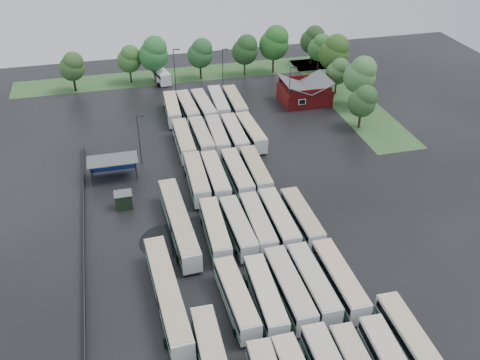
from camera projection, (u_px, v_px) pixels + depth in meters
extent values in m
plane|color=black|center=(247.00, 241.00, 75.32)|extent=(160.00, 160.00, 0.00)
cube|color=maroon|center=(304.00, 95.00, 114.32)|extent=(10.00, 8.00, 3.40)
cube|color=#4C4F51|center=(294.00, 84.00, 112.40)|extent=(5.07, 8.60, 2.19)
cube|color=#4C4F51|center=(316.00, 82.00, 113.43)|extent=(5.07, 8.60, 2.19)
cube|color=maroon|center=(312.00, 92.00, 109.86)|extent=(9.00, 0.20, 1.20)
cube|color=silver|center=(302.00, 102.00, 110.43)|extent=(1.60, 0.12, 1.20)
cylinder|color=#2D2D30|center=(92.00, 177.00, 86.46)|extent=(0.16, 0.16, 3.40)
cylinder|color=#2D2D30|center=(136.00, 171.00, 87.94)|extent=(0.16, 0.16, 3.40)
cylinder|color=#2D2D30|center=(91.00, 167.00, 89.07)|extent=(0.16, 0.16, 3.40)
cylinder|color=#2D2D30|center=(135.00, 162.00, 90.55)|extent=(0.16, 0.16, 3.40)
cube|color=#4C4F51|center=(112.00, 160.00, 87.54)|extent=(8.20, 4.20, 0.15)
cube|color=navy|center=(113.00, 164.00, 90.11)|extent=(7.60, 0.08, 2.60)
cube|color=black|center=(124.00, 201.00, 81.60)|extent=(2.50, 2.00, 2.50)
cube|color=#4C4F51|center=(123.00, 193.00, 80.90)|extent=(2.70, 2.20, 0.12)
cube|color=#345D2A|center=(186.00, 74.00, 128.67)|extent=(80.00, 10.00, 0.01)
cube|color=#345D2A|center=(347.00, 97.00, 117.29)|extent=(10.00, 50.00, 0.01)
cube|color=#2D2D30|center=(84.00, 228.00, 76.96)|extent=(0.10, 50.00, 1.20)
cylinder|color=black|center=(318.00, 358.00, 57.80)|extent=(2.69, 1.01, 1.01)
cylinder|color=black|center=(345.00, 357.00, 57.94)|extent=(2.59, 0.98, 0.98)
cylinder|color=black|center=(373.00, 349.00, 58.80)|extent=(2.66, 1.00, 1.00)
cube|color=silver|center=(236.00, 298.00, 63.42)|extent=(3.02, 12.19, 2.77)
cube|color=black|center=(236.00, 295.00, 63.12)|extent=(3.06, 11.71, 0.89)
cube|color=#39815A|center=(236.00, 302.00, 63.75)|extent=(3.06, 11.95, 0.61)
cube|color=beige|center=(236.00, 289.00, 62.64)|extent=(2.91, 11.82, 0.12)
cylinder|color=black|center=(245.00, 331.00, 61.00)|extent=(2.57, 0.97, 0.97)
cylinder|color=black|center=(229.00, 285.00, 67.33)|extent=(2.57, 0.97, 0.97)
cube|color=silver|center=(265.00, 296.00, 63.72)|extent=(2.81, 12.17, 2.78)
cube|color=black|center=(265.00, 293.00, 63.42)|extent=(2.86, 11.69, 0.89)
cube|color=#357E5C|center=(265.00, 300.00, 64.05)|extent=(2.86, 11.93, 0.61)
cube|color=beige|center=(265.00, 287.00, 62.95)|extent=(2.70, 11.81, 0.12)
cylinder|color=black|center=(274.00, 328.00, 61.30)|extent=(2.57, 0.97, 0.97)
cylinder|color=black|center=(256.00, 283.00, 67.63)|extent=(2.57, 0.97, 0.97)
cube|color=silver|center=(289.00, 288.00, 64.72)|extent=(2.78, 12.66, 2.89)
cube|color=black|center=(290.00, 285.00, 64.41)|extent=(2.84, 12.15, 0.93)
cube|color=#3C7A57|center=(289.00, 292.00, 65.06)|extent=(2.83, 12.41, 0.64)
cube|color=#C1B19A|center=(290.00, 279.00, 63.91)|extent=(2.67, 12.28, 0.13)
cylinder|color=black|center=(300.00, 321.00, 62.20)|extent=(2.68, 1.01, 1.01)
cylinder|color=black|center=(279.00, 275.00, 68.80)|extent=(2.68, 1.01, 1.01)
cube|color=silver|center=(313.00, 283.00, 65.47)|extent=(2.71, 12.47, 2.85)
cube|color=black|center=(313.00, 280.00, 65.16)|extent=(2.77, 11.97, 0.91)
cube|color=#1E7347|center=(312.00, 287.00, 65.80)|extent=(2.76, 12.22, 0.63)
cube|color=#BEB5A4|center=(314.00, 274.00, 64.67)|extent=(2.61, 12.09, 0.12)
cylinder|color=black|center=(324.00, 315.00, 62.98)|extent=(2.64, 1.00, 1.00)
cylinder|color=black|center=(301.00, 271.00, 69.49)|extent=(2.64, 1.00, 1.00)
cube|color=silver|center=(339.00, 280.00, 65.99)|extent=(2.67, 12.61, 2.89)
cube|color=black|center=(340.00, 276.00, 65.68)|extent=(2.73, 12.10, 0.92)
cube|color=#347C56|center=(339.00, 283.00, 66.33)|extent=(2.72, 12.35, 0.64)
cube|color=#D5B38E|center=(341.00, 271.00, 65.19)|extent=(2.56, 12.23, 0.13)
cylinder|color=black|center=(352.00, 311.00, 63.48)|extent=(2.68, 1.01, 1.01)
cylinder|color=black|center=(326.00, 267.00, 70.06)|extent=(2.68, 1.01, 1.01)
cube|color=silver|center=(215.00, 230.00, 74.43)|extent=(2.94, 12.37, 2.82)
cube|color=black|center=(215.00, 227.00, 74.13)|extent=(2.98, 11.88, 0.90)
cube|color=#297954|center=(215.00, 234.00, 74.77)|extent=(2.98, 12.13, 0.62)
cube|color=beige|center=(215.00, 222.00, 73.65)|extent=(2.82, 12.00, 0.12)
cylinder|color=black|center=(221.00, 256.00, 71.98)|extent=(2.61, 0.98, 0.98)
cylinder|color=black|center=(210.00, 222.00, 78.41)|extent=(2.61, 0.98, 0.98)
cube|color=silver|center=(238.00, 227.00, 74.97)|extent=(2.80, 12.16, 2.77)
cube|color=black|center=(238.00, 224.00, 74.67)|extent=(2.85, 11.68, 0.89)
cube|color=#357652|center=(238.00, 231.00, 75.30)|extent=(2.84, 11.92, 0.61)
cube|color=#BCB29F|center=(238.00, 219.00, 74.20)|extent=(2.69, 11.79, 0.12)
cylinder|color=black|center=(245.00, 253.00, 72.55)|extent=(2.57, 0.97, 0.97)
cylinder|color=black|center=(232.00, 219.00, 78.88)|extent=(2.57, 0.97, 0.97)
cube|color=silver|center=(258.00, 224.00, 75.66)|extent=(2.74, 12.29, 2.81)
cube|color=black|center=(258.00, 221.00, 75.36)|extent=(2.79, 11.80, 0.90)
cube|color=#237547|center=(258.00, 227.00, 76.00)|extent=(2.79, 12.04, 0.62)
cube|color=#BFB19E|center=(258.00, 215.00, 74.88)|extent=(2.63, 11.92, 0.12)
cylinder|color=black|center=(265.00, 249.00, 73.22)|extent=(2.60, 0.98, 0.98)
cylinder|color=black|center=(250.00, 216.00, 79.62)|extent=(2.60, 0.98, 0.98)
cube|color=silver|center=(279.00, 220.00, 76.36)|extent=(2.66, 12.58, 2.88)
cube|color=black|center=(279.00, 217.00, 76.05)|extent=(2.73, 12.08, 0.92)
cube|color=#317B58|center=(279.00, 223.00, 76.70)|extent=(2.72, 12.33, 0.63)
cube|color=beige|center=(279.00, 211.00, 75.55)|extent=(2.56, 12.20, 0.13)
cylinder|color=black|center=(287.00, 245.00, 73.85)|extent=(2.67, 1.01, 1.01)
cylinder|color=black|center=(270.00, 212.00, 80.42)|extent=(2.67, 1.01, 1.01)
cube|color=silver|center=(302.00, 218.00, 76.85)|extent=(2.66, 12.12, 2.77)
cube|color=black|center=(302.00, 215.00, 76.55)|extent=(2.72, 11.63, 0.89)
cube|color=#287E4D|center=(302.00, 221.00, 77.18)|extent=(2.71, 11.88, 0.61)
cube|color=tan|center=(302.00, 210.00, 76.08)|extent=(2.56, 11.75, 0.12)
cylinder|color=black|center=(311.00, 242.00, 74.44)|extent=(2.57, 0.97, 0.97)
cylinder|color=black|center=(293.00, 211.00, 80.76)|extent=(2.57, 0.97, 0.97)
cube|color=silver|center=(197.00, 178.00, 85.64)|extent=(3.02, 12.76, 2.91)
cube|color=black|center=(197.00, 175.00, 85.33)|extent=(3.07, 12.25, 0.93)
cube|color=#28774D|center=(197.00, 182.00, 85.98)|extent=(3.07, 12.51, 0.64)
cube|color=tan|center=(196.00, 170.00, 84.83)|extent=(2.91, 12.38, 0.13)
cylinder|color=black|center=(202.00, 200.00, 83.11)|extent=(2.70, 1.01, 1.01)
cylinder|color=black|center=(193.00, 173.00, 89.74)|extent=(2.70, 1.01, 1.01)
cube|color=silver|center=(216.00, 177.00, 86.02)|extent=(2.75, 12.57, 2.87)
cube|color=black|center=(215.00, 174.00, 85.71)|extent=(2.81, 12.07, 0.92)
cube|color=#327C59|center=(216.00, 180.00, 86.36)|extent=(2.80, 12.32, 0.63)
cube|color=beige|center=(215.00, 169.00, 85.22)|extent=(2.64, 12.19, 0.13)
cylinder|color=black|center=(221.00, 198.00, 83.52)|extent=(2.67, 1.00, 1.00)
cylinder|color=black|center=(211.00, 172.00, 90.08)|extent=(2.67, 1.00, 1.00)
cube|color=silver|center=(237.00, 174.00, 86.73)|extent=(2.72, 12.63, 2.89)
cube|color=black|center=(237.00, 171.00, 86.41)|extent=(2.78, 12.13, 0.93)
cube|color=#288156|center=(237.00, 178.00, 87.07)|extent=(2.77, 12.38, 0.64)
cube|color=#C9B398|center=(237.00, 166.00, 85.92)|extent=(2.61, 12.25, 0.13)
cylinder|color=black|center=(243.00, 195.00, 84.21)|extent=(2.68, 1.01, 1.01)
cylinder|color=black|center=(231.00, 169.00, 90.80)|extent=(2.68, 1.01, 1.01)
cube|color=silver|center=(256.00, 171.00, 87.67)|extent=(2.72, 12.35, 2.82)
cube|color=black|center=(256.00, 168.00, 87.36)|extent=(2.78, 11.86, 0.90)
cube|color=#346F4F|center=(256.00, 174.00, 88.00)|extent=(2.77, 12.10, 0.62)
cube|color=tan|center=(256.00, 163.00, 86.88)|extent=(2.62, 11.98, 0.12)
cylinder|color=black|center=(262.00, 191.00, 85.21)|extent=(2.62, 0.99, 0.99)
cylinder|color=black|center=(249.00, 166.00, 91.65)|extent=(2.62, 0.99, 0.99)
cube|color=silver|center=(184.00, 141.00, 96.35)|extent=(2.76, 12.66, 2.89)
cube|color=black|center=(184.00, 138.00, 96.04)|extent=(2.82, 12.15, 0.93)
cube|color=#2D7353|center=(184.00, 144.00, 96.69)|extent=(2.81, 12.40, 0.64)
cube|color=#C7AF87|center=(183.00, 133.00, 95.54)|extent=(2.65, 12.28, 0.13)
cylinder|color=black|center=(188.00, 159.00, 93.83)|extent=(2.68, 1.01, 1.01)
cylinder|color=black|center=(181.00, 138.00, 100.43)|extent=(2.68, 1.01, 1.01)
cube|color=silver|center=(202.00, 137.00, 97.59)|extent=(2.70, 12.14, 2.77)
cube|color=black|center=(202.00, 135.00, 97.29)|extent=(2.76, 11.65, 0.89)
cube|color=#397C57|center=(202.00, 140.00, 97.92)|extent=(2.75, 11.90, 0.61)
cube|color=#BEAD95|center=(201.00, 130.00, 96.81)|extent=(2.60, 11.77, 0.12)
cylinder|color=black|center=(206.00, 154.00, 95.17)|extent=(2.57, 0.97, 0.97)
cylinder|color=black|center=(198.00, 135.00, 101.50)|extent=(2.57, 0.97, 0.97)
cube|color=silver|center=(217.00, 136.00, 98.01)|extent=(2.94, 12.34, 2.81)
cube|color=black|center=(217.00, 133.00, 97.70)|extent=(2.99, 11.85, 0.90)
cube|color=#3A815A|center=(218.00, 139.00, 98.34)|extent=(2.98, 12.10, 0.62)
cube|color=#BFAE9A|center=(217.00, 129.00, 97.22)|extent=(2.83, 11.97, 0.12)
cylinder|color=black|center=(222.00, 153.00, 95.56)|extent=(2.61, 0.98, 0.98)
cylinder|color=black|center=(213.00, 133.00, 101.97)|extent=(2.61, 0.98, 0.98)
cube|color=silver|center=(235.00, 135.00, 98.35)|extent=(2.74, 12.56, 2.87)
cube|color=black|center=(235.00, 132.00, 98.04)|extent=(2.80, 12.06, 0.92)
cube|color=#25784E|center=(235.00, 138.00, 98.69)|extent=(2.79, 12.31, 0.63)
cube|color=beige|center=(235.00, 127.00, 97.55)|extent=(2.63, 12.19, 0.13)
cylinder|color=black|center=(240.00, 152.00, 95.85)|extent=(2.66, 1.00, 1.00)
cylinder|color=black|center=(230.00, 132.00, 102.41)|extent=(2.66, 1.00, 1.00)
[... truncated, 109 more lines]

